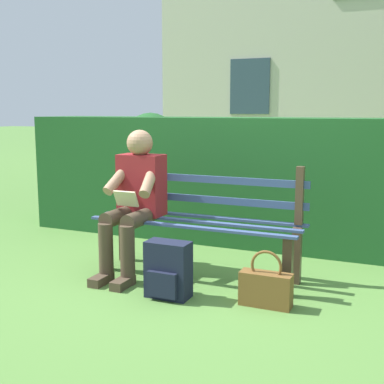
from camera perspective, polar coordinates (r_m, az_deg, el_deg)
ground at (r=4.26m, az=0.55°, el=-9.47°), size 60.00×60.00×0.00m
park_bench at (r=4.19m, az=0.90°, el=-3.37°), size 1.75×0.47×0.93m
person_seated at (r=4.24m, az=-6.51°, el=-0.62°), size 0.44×0.73×1.20m
hedge_backdrop at (r=5.24m, az=7.53°, el=1.73°), size 5.05×0.84×1.44m
building_facade at (r=12.69m, az=18.77°, el=17.80°), size 8.67×3.13×6.71m
backpack at (r=3.75m, az=-2.73°, el=-8.82°), size 0.32×0.24×0.42m
handbag at (r=3.64m, az=8.34°, el=-10.64°), size 0.37×0.13×0.41m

